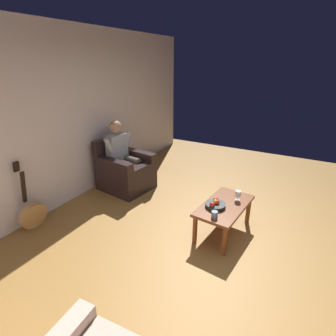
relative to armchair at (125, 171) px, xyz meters
The scene contains 9 objects.
ground_plane 2.28m from the armchair, 77.91° to the left, with size 7.59×7.59×0.00m, color olive.
wall_back 1.27m from the armchair, 49.64° to the right, with size 6.72×0.06×2.73m, color silver.
armchair is the anchor object (origin of this frame).
person_seated 0.35m from the armchair, 97.17° to the right, with size 0.65×0.60×1.24m.
coffee_table 2.06m from the armchair, 77.16° to the left, with size 0.99×0.60×0.43m.
guitar 1.68m from the armchair, 12.11° to the right, with size 0.38×0.24×0.98m.
wine_glass_near 2.16m from the armchair, 82.84° to the left, with size 0.08×0.08×0.14m.
fruit_bowl 2.02m from the armchair, 73.17° to the left, with size 0.26×0.26×0.11m.
candle_jar 2.17m from the armchair, 67.60° to the left, with size 0.08×0.08×0.08m, color slate.
Camera 1 is at (3.01, 0.62, 2.20)m, focal length 28.17 mm.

